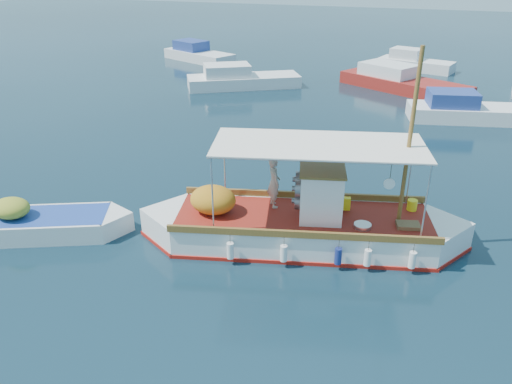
% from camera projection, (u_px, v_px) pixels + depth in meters
% --- Properties ---
extents(ground, '(160.00, 160.00, 0.00)m').
position_uv_depth(ground, '(301.00, 242.00, 15.90)').
color(ground, black).
rests_on(ground, ground).
extents(fishing_caique, '(10.12, 4.57, 6.36)m').
position_uv_depth(fishing_caique, '(300.00, 227.00, 15.68)').
color(fishing_caique, white).
rests_on(fishing_caique, ground).
extents(dinghy, '(5.58, 3.35, 1.49)m').
position_uv_depth(dinghy, '(37.00, 226.00, 16.24)').
color(dinghy, white).
rests_on(dinghy, ground).
extents(bg_boat_nw, '(7.78, 5.90, 1.80)m').
position_uv_depth(bg_boat_nw, '(240.00, 80.00, 34.24)').
color(bg_boat_nw, silver).
rests_on(bg_boat_nw, ground).
extents(bg_boat_n, '(9.02, 6.73, 1.80)m').
position_uv_depth(bg_boat_n, '(400.00, 82.00, 33.67)').
color(bg_boat_n, maroon).
rests_on(bg_boat_n, ground).
extents(bg_boat_ne, '(6.66, 3.51, 1.80)m').
position_uv_depth(bg_boat_ne, '(464.00, 112.00, 27.41)').
color(bg_boat_ne, silver).
rests_on(bg_boat_ne, ground).
extents(bg_boat_far_w, '(7.10, 4.80, 1.80)m').
position_uv_depth(bg_boat_far_w, '(197.00, 55.00, 42.99)').
color(bg_boat_far_w, silver).
rests_on(bg_boat_far_w, ground).
extents(bg_boat_far_n, '(6.02, 3.48, 1.80)m').
position_uv_depth(bg_boat_far_n, '(414.00, 63.00, 39.53)').
color(bg_boat_far_n, silver).
rests_on(bg_boat_far_n, ground).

